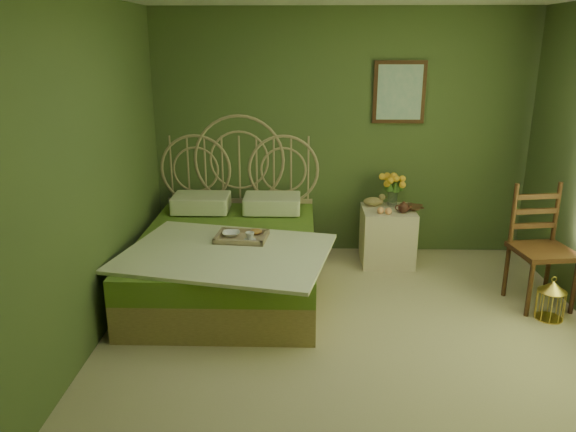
{
  "coord_description": "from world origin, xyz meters",
  "views": [
    {
      "loc": [
        -0.41,
        -3.74,
        2.28
      ],
      "look_at": [
        -0.53,
        1.0,
        0.78
      ],
      "focal_mm": 35.0,
      "sensor_mm": 36.0,
      "label": 1
    }
  ],
  "objects_px": {
    "nightstand": "(388,230)",
    "chair": "(540,238)",
    "bed": "(229,254)",
    "birdcage": "(551,300)"
  },
  "relations": [
    {
      "from": "nightstand",
      "to": "chair",
      "type": "relative_size",
      "value": 0.95
    },
    {
      "from": "bed",
      "to": "nightstand",
      "type": "height_order",
      "value": "bed"
    },
    {
      "from": "chair",
      "to": "nightstand",
      "type": "bearing_deg",
      "value": 135.07
    },
    {
      "from": "bed",
      "to": "chair",
      "type": "distance_m",
      "value": 2.82
    },
    {
      "from": "nightstand",
      "to": "birdcage",
      "type": "xyz_separation_m",
      "value": [
        1.2,
        -1.25,
        -0.19
      ]
    },
    {
      "from": "chair",
      "to": "bed",
      "type": "bearing_deg",
      "value": 166.67
    },
    {
      "from": "nightstand",
      "to": "birdcage",
      "type": "relative_size",
      "value": 2.96
    },
    {
      "from": "bed",
      "to": "chair",
      "type": "bearing_deg",
      "value": -4.87
    },
    {
      "from": "chair",
      "to": "birdcage",
      "type": "distance_m",
      "value": 0.56
    },
    {
      "from": "bed",
      "to": "birdcage",
      "type": "distance_m",
      "value": 2.87
    }
  ]
}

